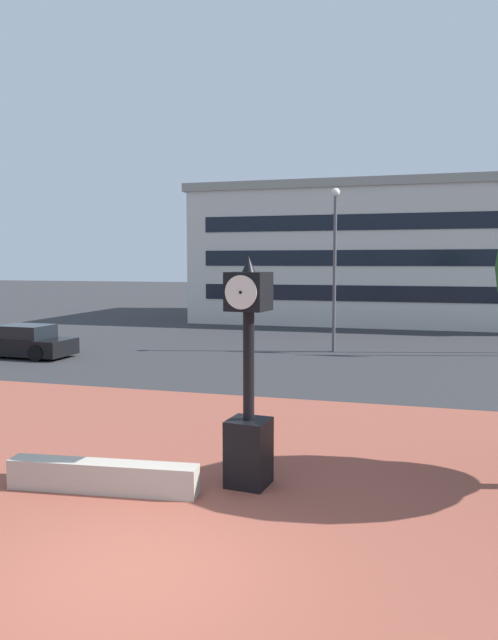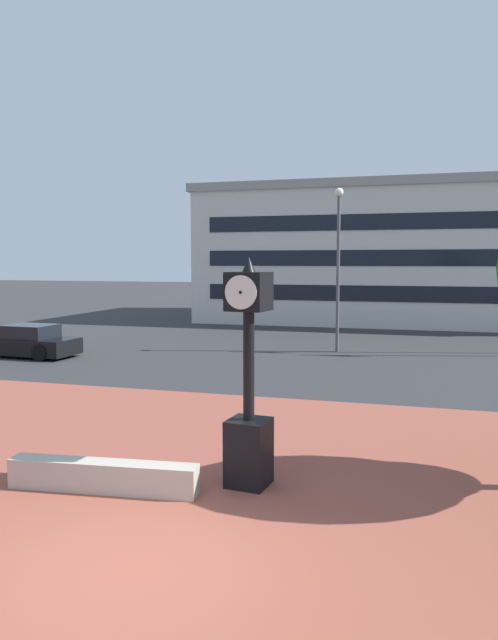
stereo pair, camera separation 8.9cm
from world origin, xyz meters
name	(u,v)px [view 1 (the left image)]	position (x,y,z in m)	size (l,w,h in m)	color
ground_plane	(135,570)	(0.00, 0.00, 0.00)	(200.00, 200.00, 0.00)	#2D2D30
plaza_brick_paving	(211,488)	(0.00, 2.79, 0.00)	(44.00, 13.58, 0.01)	brown
planter_wall	(103,477)	(-1.66, 2.16, 0.25)	(3.20, 0.40, 0.50)	#ADA393
street_clock	(249,392)	(0.58, 3.08, 1.61)	(0.73, 0.75, 3.86)	black
car_street_mid	(23,343)	(-11.81, 13.97, 0.57)	(4.20, 1.97, 1.28)	black
civic_building	(397,255)	(1.92, 34.39, 4.26)	(24.98, 13.14, 8.50)	beige
street_lamp_post	(335,253)	(-0.09, 18.73, 4.15)	(0.36, 0.36, 6.81)	#4C4C51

